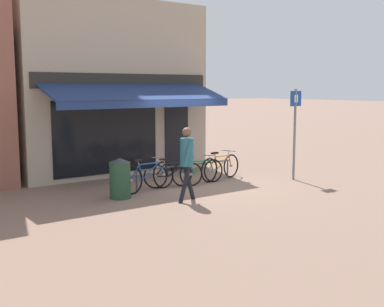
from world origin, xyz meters
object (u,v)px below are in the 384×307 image
Objects in this scene: pedestrian_adult at (187,156)px; litter_bin at (120,178)px; bicycle_blue at (148,176)px; parking_sign at (295,125)px; bicycle_black at (173,174)px; bicycle_green at (198,171)px; bicycle_orange at (220,167)px.

litter_bin is at bearing -45.27° from pedestrian_adult.
litter_bin reaches higher than bicycle_blue.
parking_sign is (4.34, -1.17, 1.23)m from bicycle_blue.
pedestrian_adult is 0.67× the size of parking_sign.
bicycle_black is 1.84m from litter_bin.
pedestrian_adult reaches higher than bicycle_green.
bicycle_blue is 1.84× the size of litter_bin.
bicycle_orange is 0.64× the size of parking_sign.
parking_sign is at bearing -0.74° from bicycle_black.
bicycle_blue is 1.69m from pedestrian_adult.
pedestrian_adult is 4.20m from parking_sign.
bicycle_blue is at bearing 164.93° from parking_sign.
pedestrian_adult is at bearing -94.78° from bicycle_black.
bicycle_blue is 2.55m from bicycle_orange.
parking_sign reaches higher than bicycle_blue.
bicycle_black is 1.63× the size of litter_bin.
pedestrian_adult is (0.19, -1.52, 0.71)m from bicycle_blue.
bicycle_orange is 2.51m from parking_sign.
parking_sign reaches higher than bicycle_green.
bicycle_black is at bearing 10.27° from litter_bin.
parking_sign is at bearing -20.21° from bicycle_green.
pedestrian_adult is at bearing -92.44° from bicycle_blue.
bicycle_green is 2.21m from pedestrian_adult.
bicycle_green is at bearing -10.57° from bicycle_blue.
bicycle_black is at bearing 161.35° from parking_sign.
pedestrian_adult is 1.78m from litter_bin.
pedestrian_adult is at bearing -157.26° from bicycle_orange.
bicycle_green is at bearing 14.40° from bicycle_black.
bicycle_blue reaches higher than bicycle_black.
bicycle_blue is at bearing -161.01° from bicycle_black.
parking_sign is (5.31, -0.86, 1.12)m from litter_bin.
bicycle_orange is 0.95× the size of pedestrian_adult.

